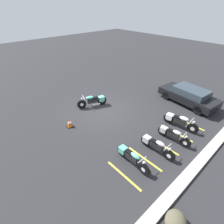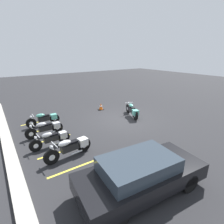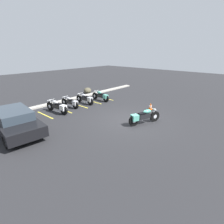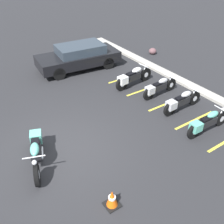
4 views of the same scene
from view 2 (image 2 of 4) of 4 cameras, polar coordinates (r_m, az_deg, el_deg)
ground at (r=12.19m, az=3.53°, el=-2.35°), size 60.00×60.00×0.00m
motorcycle_teal_featured at (r=12.60m, az=6.61°, el=0.53°), size 2.13×1.01×0.88m
parked_bike_0 at (r=8.03m, az=-13.30°, el=-11.08°), size 0.64×2.21×0.87m
parked_bike_1 at (r=9.12m, az=-18.92°, el=-8.18°), size 0.56×1.98×0.78m
parked_bike_2 at (r=10.40m, az=-20.64°, el=-4.91°), size 0.57×2.04×0.80m
parked_bike_3 at (r=11.86m, az=-21.10°, el=-2.06°), size 0.57×2.04×0.80m
car_black at (r=6.08m, az=9.33°, el=-19.17°), size 2.23×4.46×1.29m
concrete_curb at (r=9.90m, az=-30.71°, el=-10.03°), size 18.00×0.50×0.12m
traffic_cone at (r=14.14m, az=-3.64°, el=1.75°), size 0.40×0.40×0.55m
stall_line_0 at (r=7.50m, az=-12.42°, el=-17.54°), size 0.10×2.10×0.00m
stall_line_1 at (r=8.70m, az=-16.34°, el=-12.38°), size 0.10×2.10×0.00m
stall_line_2 at (r=9.97m, az=-19.18°, el=-8.46°), size 0.10×2.10×0.00m
stall_line_3 at (r=11.30m, az=-21.33°, el=-5.44°), size 0.10×2.10×0.00m
stall_line_4 at (r=12.67m, az=-23.00°, el=-3.05°), size 0.10×2.10×0.00m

